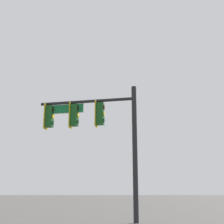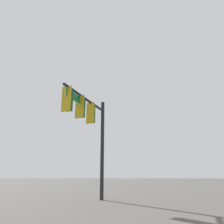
# 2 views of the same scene
# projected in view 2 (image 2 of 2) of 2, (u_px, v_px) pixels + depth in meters

# --- Properties ---
(signal_pole_near) EXTENTS (4.81, 1.44, 6.31)m
(signal_pole_near) POSITION_uv_depth(u_px,v_px,m) (90.00, 122.00, 12.87)
(signal_pole_near) COLOR black
(signal_pole_near) RESTS_ON ground_plane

